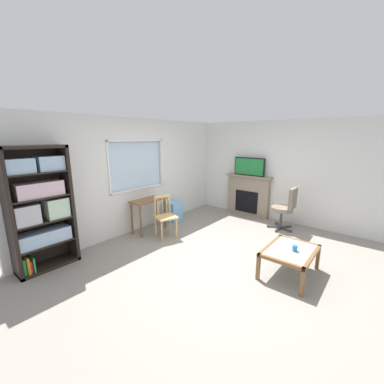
{
  "coord_description": "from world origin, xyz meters",
  "views": [
    {
      "loc": [
        -3.36,
        -2.13,
        2.11
      ],
      "look_at": [
        0.27,
        0.83,
        1.03
      ],
      "focal_mm": 22.57,
      "sensor_mm": 36.0,
      "label": 1
    }
  ],
  "objects_px": {
    "bookshelf": "(40,207)",
    "fireplace": "(248,195)",
    "desk_under_window": "(148,206)",
    "tv": "(249,167)",
    "office_chair": "(286,207)",
    "plastic_drawer_unit": "(173,211)",
    "sippy_cup": "(295,248)",
    "coffee_table": "(290,253)",
    "wooden_chair": "(165,216)"
  },
  "relations": [
    {
      "from": "fireplace",
      "to": "tv",
      "type": "xyz_separation_m",
      "value": [
        -0.02,
        -0.0,
        0.78
      ]
    },
    {
      "from": "fireplace",
      "to": "bookshelf",
      "type": "bearing_deg",
      "value": 164.1
    },
    {
      "from": "tv",
      "to": "office_chair",
      "type": "height_order",
      "value": "tv"
    },
    {
      "from": "office_chair",
      "to": "plastic_drawer_unit",
      "type": "bearing_deg",
      "value": 116.6
    },
    {
      "from": "coffee_table",
      "to": "wooden_chair",
      "type": "bearing_deg",
      "value": 94.16
    },
    {
      "from": "plastic_drawer_unit",
      "to": "office_chair",
      "type": "relative_size",
      "value": 0.5
    },
    {
      "from": "bookshelf",
      "to": "coffee_table",
      "type": "distance_m",
      "value": 3.97
    },
    {
      "from": "plastic_drawer_unit",
      "to": "bookshelf",
      "type": "bearing_deg",
      "value": 178.86
    },
    {
      "from": "office_chair",
      "to": "wooden_chair",
      "type": "bearing_deg",
      "value": 137.65
    },
    {
      "from": "wooden_chair",
      "to": "plastic_drawer_unit",
      "type": "relative_size",
      "value": 1.8
    },
    {
      "from": "wooden_chair",
      "to": "plastic_drawer_unit",
      "type": "distance_m",
      "value": 1.02
    },
    {
      "from": "fireplace",
      "to": "office_chair",
      "type": "height_order",
      "value": "fireplace"
    },
    {
      "from": "desk_under_window",
      "to": "office_chair",
      "type": "relative_size",
      "value": 0.81
    },
    {
      "from": "plastic_drawer_unit",
      "to": "fireplace",
      "type": "relative_size",
      "value": 0.4
    },
    {
      "from": "fireplace",
      "to": "coffee_table",
      "type": "height_order",
      "value": "fireplace"
    },
    {
      "from": "bookshelf",
      "to": "plastic_drawer_unit",
      "type": "bearing_deg",
      "value": -1.14
    },
    {
      "from": "desk_under_window",
      "to": "coffee_table",
      "type": "height_order",
      "value": "desk_under_window"
    },
    {
      "from": "fireplace",
      "to": "office_chair",
      "type": "distance_m",
      "value": 1.25
    },
    {
      "from": "bookshelf",
      "to": "fireplace",
      "type": "relative_size",
      "value": 1.58
    },
    {
      "from": "bookshelf",
      "to": "plastic_drawer_unit",
      "type": "distance_m",
      "value": 3.04
    },
    {
      "from": "plastic_drawer_unit",
      "to": "tv",
      "type": "relative_size",
      "value": 0.6
    },
    {
      "from": "desk_under_window",
      "to": "tv",
      "type": "height_order",
      "value": "tv"
    },
    {
      "from": "sippy_cup",
      "to": "bookshelf",
      "type": "bearing_deg",
      "value": 125.22
    },
    {
      "from": "desk_under_window",
      "to": "coffee_table",
      "type": "xyz_separation_m",
      "value": [
        0.19,
        -3.06,
        -0.23
      ]
    },
    {
      "from": "plastic_drawer_unit",
      "to": "sippy_cup",
      "type": "relative_size",
      "value": 5.56
    },
    {
      "from": "bookshelf",
      "to": "office_chair",
      "type": "height_order",
      "value": "bookshelf"
    },
    {
      "from": "desk_under_window",
      "to": "sippy_cup",
      "type": "height_order",
      "value": "desk_under_window"
    },
    {
      "from": "wooden_chair",
      "to": "fireplace",
      "type": "distance_m",
      "value": 2.57
    },
    {
      "from": "plastic_drawer_unit",
      "to": "wooden_chair",
      "type": "bearing_deg",
      "value": -145.34
    },
    {
      "from": "desk_under_window",
      "to": "fireplace",
      "type": "xyz_separation_m",
      "value": [
        2.49,
        -1.2,
        -0.04
      ]
    },
    {
      "from": "bookshelf",
      "to": "desk_under_window",
      "type": "relative_size",
      "value": 2.46
    },
    {
      "from": "tv",
      "to": "plastic_drawer_unit",
      "type": "bearing_deg",
      "value": 142.73
    },
    {
      "from": "desk_under_window",
      "to": "wooden_chair",
      "type": "height_order",
      "value": "wooden_chair"
    },
    {
      "from": "wooden_chair",
      "to": "tv",
      "type": "relative_size",
      "value": 1.07
    },
    {
      "from": "plastic_drawer_unit",
      "to": "sippy_cup",
      "type": "bearing_deg",
      "value": -101.55
    },
    {
      "from": "coffee_table",
      "to": "sippy_cup",
      "type": "height_order",
      "value": "sippy_cup"
    },
    {
      "from": "plastic_drawer_unit",
      "to": "fireplace",
      "type": "distance_m",
      "value": 2.1
    },
    {
      "from": "plastic_drawer_unit",
      "to": "tv",
      "type": "distance_m",
      "value": 2.33
    },
    {
      "from": "desk_under_window",
      "to": "coffee_table",
      "type": "distance_m",
      "value": 3.08
    },
    {
      "from": "desk_under_window",
      "to": "sippy_cup",
      "type": "bearing_deg",
      "value": -86.78
    },
    {
      "from": "coffee_table",
      "to": "office_chair",
      "type": "bearing_deg",
      "value": 20.72
    },
    {
      "from": "wooden_chair",
      "to": "sippy_cup",
      "type": "height_order",
      "value": "wooden_chair"
    },
    {
      "from": "fireplace",
      "to": "tv",
      "type": "height_order",
      "value": "tv"
    },
    {
      "from": "desk_under_window",
      "to": "sippy_cup",
      "type": "relative_size",
      "value": 8.99
    },
    {
      "from": "coffee_table",
      "to": "desk_under_window",
      "type": "bearing_deg",
      "value": 93.57
    },
    {
      "from": "plastic_drawer_unit",
      "to": "office_chair",
      "type": "distance_m",
      "value": 2.72
    },
    {
      "from": "tv",
      "to": "wooden_chair",
      "type": "bearing_deg",
      "value": 164.47
    },
    {
      "from": "bookshelf",
      "to": "desk_under_window",
      "type": "xyz_separation_m",
      "value": [
        2.11,
        -0.11,
        -0.44
      ]
    },
    {
      "from": "wooden_chair",
      "to": "office_chair",
      "type": "distance_m",
      "value": 2.75
    },
    {
      "from": "bookshelf",
      "to": "office_chair",
      "type": "bearing_deg",
      "value": -30.84
    }
  ]
}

